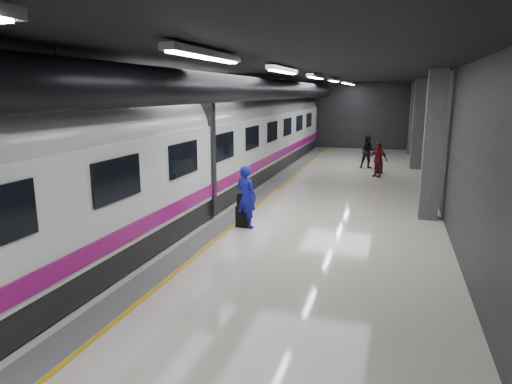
% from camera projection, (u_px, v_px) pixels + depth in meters
% --- Properties ---
extents(ground, '(40.00, 40.00, 0.00)m').
position_uv_depth(ground, '(270.00, 223.00, 13.64)').
color(ground, silver).
rests_on(ground, ground).
extents(platform_hall, '(10.02, 40.02, 4.51)m').
position_uv_depth(platform_hall, '(269.00, 102.00, 13.86)').
color(platform_hall, black).
rests_on(platform_hall, ground).
extents(train, '(3.05, 38.00, 4.05)m').
position_uv_depth(train, '(169.00, 151.00, 14.12)').
color(train, black).
rests_on(train, ground).
extents(traveler_main, '(0.77, 0.64, 1.82)m').
position_uv_depth(traveler_main, '(246.00, 197.00, 13.05)').
color(traveler_main, '#1B25CD').
rests_on(traveler_main, ground).
extents(suitcase_main, '(0.40, 0.28, 0.61)m').
position_uv_depth(suitcase_main, '(243.00, 217.00, 13.22)').
color(suitcase_main, black).
rests_on(suitcase_main, ground).
extents(shoulder_bag, '(0.31, 0.22, 0.37)m').
position_uv_depth(shoulder_bag, '(242.00, 200.00, 13.12)').
color(shoulder_bag, black).
rests_on(shoulder_bag, suitcase_main).
extents(traveler_far_a, '(0.97, 0.82, 1.74)m').
position_uv_depth(traveler_far_a, '(368.00, 152.00, 23.37)').
color(traveler_far_a, black).
rests_on(traveler_far_a, ground).
extents(traveler_far_b, '(1.01, 0.79, 1.60)m').
position_uv_depth(traveler_far_b, '(378.00, 160.00, 21.06)').
color(traveler_far_b, maroon).
rests_on(traveler_far_b, ground).
extents(suitcase_far, '(0.39, 0.29, 0.51)m').
position_uv_depth(suitcase_far, '(379.00, 168.00, 22.09)').
color(suitcase_far, black).
rests_on(suitcase_far, ground).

